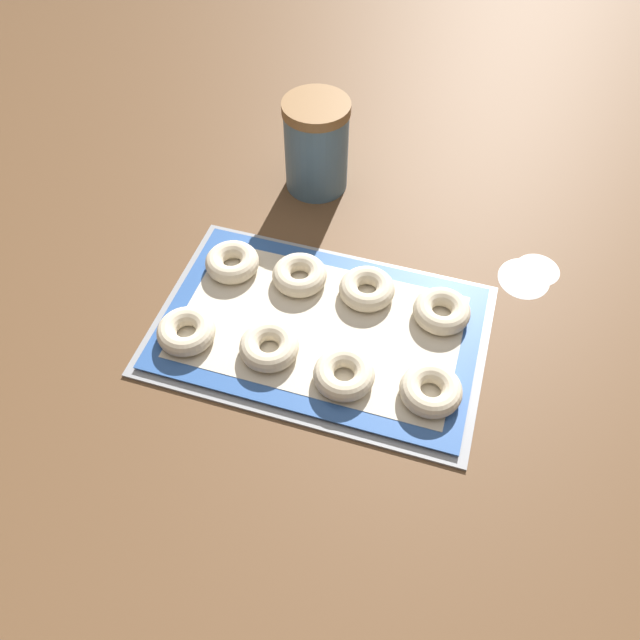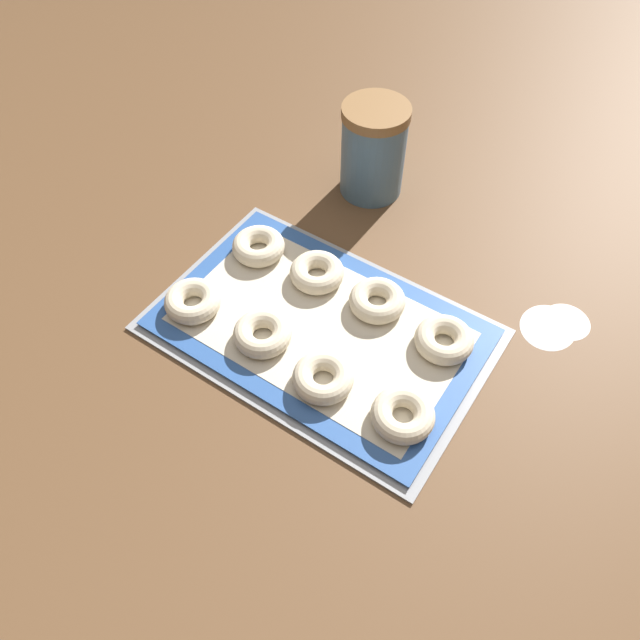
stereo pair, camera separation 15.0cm
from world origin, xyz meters
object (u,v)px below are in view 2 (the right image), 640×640
at_px(bagel_front_mid_right, 323,378).
at_px(baking_tray, 320,329).
at_px(bagel_front_far_left, 193,301).
at_px(bagel_front_far_right, 403,415).
at_px(bagel_back_far_right, 444,340).
at_px(flour_canister, 373,150).
at_px(bagel_back_mid_left, 317,272).
at_px(bagel_front_mid_left, 263,334).
at_px(bagel_back_far_left, 258,246).
at_px(bagel_back_mid_right, 377,301).

bearing_deg(bagel_front_mid_right, baking_tray, 126.25).
relative_size(bagel_front_far_left, bagel_front_mid_right, 1.00).
bearing_deg(baking_tray, bagel_front_far_right, -21.65).
relative_size(bagel_front_far_left, bagel_back_far_right, 1.00).
xyz_separation_m(bagel_front_mid_right, bagel_back_far_right, (0.10, 0.14, 0.00)).
distance_m(bagel_front_far_right, flour_canister, 0.45).
xyz_separation_m(bagel_back_mid_left, bagel_back_far_right, (0.21, -0.01, 0.00)).
xyz_separation_m(bagel_front_mid_left, bagel_back_mid_left, (-0.00, 0.13, 0.00)).
height_order(bagel_front_mid_right, bagel_back_far_left, same).
xyz_separation_m(bagel_front_far_right, bagel_back_mid_right, (-0.12, 0.14, 0.00)).
relative_size(bagel_front_far_left, bagel_back_mid_right, 1.00).
bearing_deg(bagel_front_far_left, bagel_front_mid_right, -0.97).
xyz_separation_m(bagel_back_far_left, flour_canister, (0.06, 0.23, 0.05)).
distance_m(bagel_front_mid_right, flour_canister, 0.40).
height_order(bagel_back_mid_left, flour_canister, flour_canister).
height_order(bagel_back_far_left, bagel_back_mid_left, same).
bearing_deg(baking_tray, bagel_back_far_right, 22.38).
distance_m(bagel_back_far_left, bagel_back_mid_left, 0.10).
xyz_separation_m(bagel_front_mid_right, bagel_back_mid_left, (-0.11, 0.14, 0.00)).
height_order(bagel_back_mid_left, bagel_back_far_right, same).
distance_m(baking_tray, bagel_back_far_right, 0.17).
bearing_deg(baking_tray, bagel_back_mid_right, 57.19).
relative_size(bagel_front_mid_left, bagel_back_far_left, 1.00).
bearing_deg(bagel_back_mid_left, bagel_front_mid_right, -53.50).
bearing_deg(baking_tray, bagel_front_mid_right, -53.75).
bearing_deg(flour_canister, bagel_back_mid_left, -78.83).
distance_m(baking_tray, flour_canister, 0.32).
bearing_deg(bagel_back_mid_left, flour_canister, 101.17).
distance_m(bagel_front_far_left, bagel_back_mid_left, 0.18).
bearing_deg(bagel_front_mid_left, bagel_front_far_left, -175.49).
bearing_deg(bagel_back_mid_right, baking_tray, -122.81).
relative_size(baking_tray, bagel_front_far_right, 5.73).
bearing_deg(bagel_back_far_right, bagel_front_mid_right, -125.92).
relative_size(bagel_front_far_left, bagel_front_far_right, 1.00).
distance_m(bagel_front_far_right, bagel_back_mid_left, 0.25).
bearing_deg(bagel_back_far_left, flour_canister, 76.10).
bearing_deg(bagel_front_mid_right, bagel_front_far_right, 4.82).
height_order(baking_tray, bagel_back_mid_left, bagel_back_mid_left).
xyz_separation_m(bagel_front_far_right, bagel_back_mid_left, (-0.22, 0.13, 0.00)).
xyz_separation_m(bagel_back_far_right, flour_canister, (-0.25, 0.23, 0.05)).
xyz_separation_m(bagel_front_mid_left, bagel_back_far_right, (0.20, 0.12, 0.00)).
bearing_deg(bagel_back_far_left, bagel_front_mid_right, -33.75).
relative_size(bagel_front_far_left, flour_canister, 0.51).
distance_m(baking_tray, bagel_back_mid_right, 0.09).
bearing_deg(flour_canister, bagel_front_mid_right, -67.78).
bearing_deg(flour_canister, baking_tray, -71.90).
height_order(baking_tray, bagel_back_far_left, bagel_back_far_left).
xyz_separation_m(bagel_front_mid_right, flour_canister, (-0.15, 0.37, 0.05)).
xyz_separation_m(bagel_front_mid_left, bagel_front_mid_right, (0.10, -0.01, 0.00)).
relative_size(bagel_front_mid_right, bagel_back_mid_right, 1.00).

